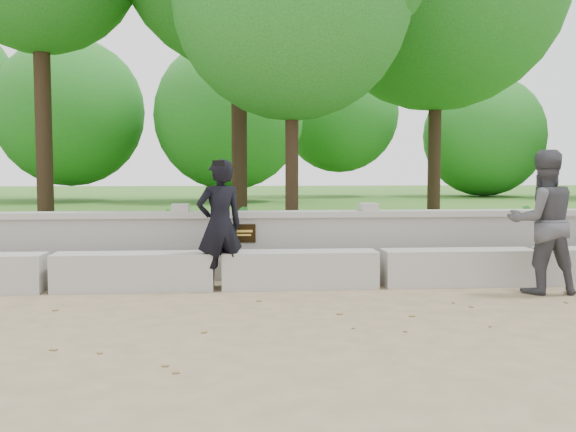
# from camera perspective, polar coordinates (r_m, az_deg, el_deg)

# --- Properties ---
(ground) EXTENTS (80.00, 80.00, 0.00)m
(ground) POSITION_cam_1_polar(r_m,az_deg,el_deg) (6.04, -6.70, -9.72)
(ground) COLOR #9D8260
(ground) RESTS_ON ground
(lawn) EXTENTS (40.00, 22.00, 0.25)m
(lawn) POSITION_cam_1_polar(r_m,az_deg,el_deg) (19.91, -5.38, 0.26)
(lawn) COLOR #2E6619
(lawn) RESTS_ON ground
(concrete_bench) EXTENTS (11.90, 0.45, 0.45)m
(concrete_bench) POSITION_cam_1_polar(r_m,az_deg,el_deg) (7.86, -6.26, -4.83)
(concrete_bench) COLOR #A5A39C
(concrete_bench) RESTS_ON ground
(parapet_wall) EXTENTS (12.50, 0.35, 0.90)m
(parapet_wall) POSITION_cam_1_polar(r_m,az_deg,el_deg) (8.52, -6.15, -2.51)
(parapet_wall) COLOR #9B9993
(parapet_wall) RESTS_ON ground
(man_main) EXTENTS (0.67, 0.63, 1.57)m
(man_main) POSITION_cam_1_polar(r_m,az_deg,el_deg) (7.69, -6.10, -0.81)
(man_main) COLOR black
(man_main) RESTS_ON ground
(visitor_left) EXTENTS (0.84, 0.66, 1.68)m
(visitor_left) POSITION_cam_1_polar(r_m,az_deg,el_deg) (8.05, 21.69, -0.48)
(visitor_left) COLOR #424247
(visitor_left) RESTS_ON ground
(shrub_a) EXTENTS (0.38, 0.34, 0.59)m
(shrub_a) POSITION_cam_1_polar(r_m,az_deg,el_deg) (9.31, -12.99, -1.53)
(shrub_a) COLOR #2E862D
(shrub_a) RESTS_ON lawn
(shrub_b) EXTENTS (0.30, 0.35, 0.58)m
(shrub_b) POSITION_cam_1_polar(r_m,az_deg,el_deg) (10.78, -4.24, -0.71)
(shrub_b) COLOR #2E862D
(shrub_b) RESTS_ON lawn
(shrub_c) EXTENTS (0.75, 0.76, 0.64)m
(shrub_c) POSITION_cam_1_polar(r_m,az_deg,el_deg) (10.73, 21.47, -0.87)
(shrub_c) COLOR #2E862D
(shrub_c) RESTS_ON lawn
(shrub_d) EXTENTS (0.41, 0.40, 0.54)m
(shrub_d) POSITION_cam_1_polar(r_m,az_deg,el_deg) (11.18, -10.55, -0.70)
(shrub_d) COLOR #2E862D
(shrub_d) RESTS_ON lawn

